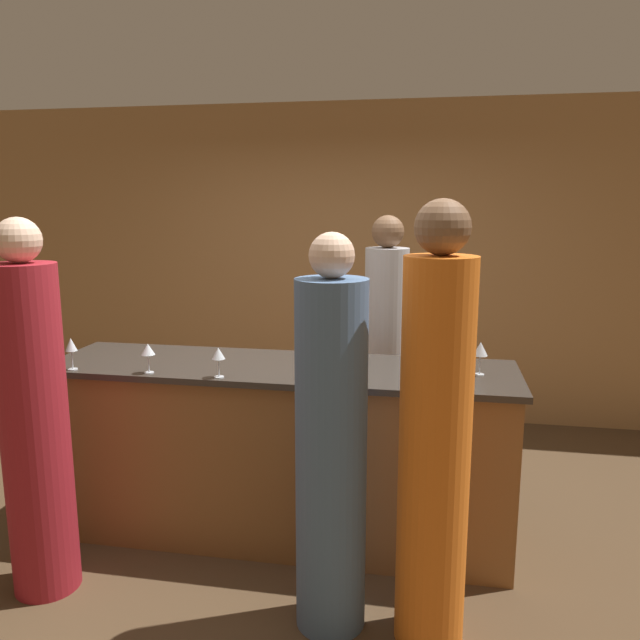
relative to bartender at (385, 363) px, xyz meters
name	(u,v)px	position (x,y,z in m)	size (l,w,h in m)	color
ground_plane	(281,532)	(-0.55, -0.72, -0.88)	(14.00, 14.00, 0.00)	#4C3823
back_wall	(339,263)	(-0.55, 1.52, 0.52)	(8.00, 0.06, 2.80)	#A37547
bar_counter	(280,450)	(-0.55, -0.72, -0.37)	(2.67, 0.72, 1.03)	brown
bartender	(385,363)	(0.00, 0.00, 0.00)	(0.29, 0.29, 1.86)	#B2B2B7
guest_0	(34,423)	(-1.60, -1.45, 0.00)	(0.32, 0.32, 1.88)	maroon
guest_1	(331,451)	(-0.12, -1.46, -0.03)	(0.32, 0.32, 1.82)	#4C6B93
guest_2	(435,442)	(0.33, -1.47, 0.05)	(0.31, 0.31, 1.96)	orange
wine_bottle_0	(342,345)	(-0.19, -0.66, 0.27)	(0.07, 0.07, 0.31)	black
wine_glass_0	(316,346)	(-0.33, -0.75, 0.27)	(0.08, 0.08, 0.17)	silver
wine_glass_1	(480,349)	(0.56, -0.71, 0.29)	(0.08, 0.08, 0.18)	silver
wine_glass_2	(71,346)	(-1.64, -1.02, 0.28)	(0.06, 0.06, 0.18)	silver
wine_glass_3	(148,350)	(-1.20, -1.01, 0.27)	(0.07, 0.07, 0.16)	silver
wine_glass_4	(218,354)	(-0.80, -1.02, 0.27)	(0.07, 0.07, 0.16)	silver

